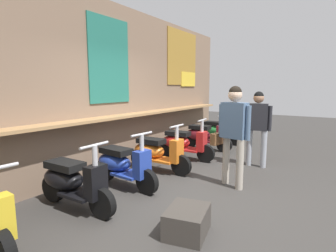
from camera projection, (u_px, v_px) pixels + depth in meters
The scene contains 11 objects.
ground_plane at pixel (193, 189), 4.39m from camera, with size 26.58×26.58×0.00m, color #383533.
market_stall_facade at pixel (103, 88), 5.25m from camera, with size 9.49×0.61×3.31m.
scooter_black at pixel (71, 181), 3.66m from camera, with size 0.46×1.40×0.97m.
scooter_blue at pixel (121, 164), 4.48m from camera, with size 0.49×1.40×0.97m.
scooter_orange at pixel (156, 152), 5.31m from camera, with size 0.46×1.40×0.97m.
scooter_red at pixel (182, 143), 6.18m from camera, with size 0.50×1.40×0.97m.
scooter_maroon at pixel (204, 135), 7.13m from camera, with size 0.46×1.40×0.97m.
scooter_green at pixel (218, 131), 7.92m from camera, with size 0.46×1.40×0.97m.
shopper_browsing at pixel (233, 126), 4.40m from camera, with size 0.31×0.67×1.69m.
shopper_passing at pixel (257, 122), 5.54m from camera, with size 0.36×0.64×1.59m.
merchandise_crate at pixel (187, 221), 3.04m from camera, with size 0.55×0.44×0.30m, color #3D3833.
Camera 1 is at (-3.73, -1.96, 1.67)m, focal length 28.38 mm.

